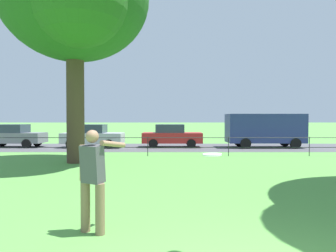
{
  "coord_description": "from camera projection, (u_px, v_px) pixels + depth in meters",
  "views": [
    {
      "loc": [
        -1.04,
        -3.16,
        1.93
      ],
      "look_at": [
        -1.05,
        7.58,
        1.68
      ],
      "focal_mm": 33.74,
      "sensor_mm": 36.0,
      "label": 1
    }
  ],
  "objects": [
    {
      "name": "street_strip",
      "position": [
        184.0,
        147.0,
        21.19
      ],
      "size": [
        80.0,
        6.2,
        0.01
      ],
      "primitive_type": "cube",
      "color": "#4C4C51",
      "rests_on": "ground"
    },
    {
      "name": "park_fence",
      "position": [
        188.0,
        143.0,
        16.22
      ],
      "size": [
        29.18,
        0.04,
        1.0
      ],
      "color": "#232328",
      "rests_on": "ground"
    },
    {
      "name": "person_thrower",
      "position": [
        93.0,
        177.0,
        5.32
      ],
      "size": [
        0.75,
        0.68,
        1.74
      ],
      "color": "#846B4C",
      "rests_on": "ground"
    },
    {
      "name": "frisbee",
      "position": [
        212.0,
        155.0,
        4.47
      ],
      "size": [
        0.3,
        0.3,
        0.03
      ],
      "color": "white"
    },
    {
      "name": "car_grey_far_right",
      "position": [
        14.0,
        136.0,
        21.34
      ],
      "size": [
        4.04,
        1.88,
        1.54
      ],
      "color": "slate",
      "rests_on": "ground"
    },
    {
      "name": "car_silver_far_left",
      "position": [
        93.0,
        136.0,
        21.01
      ],
      "size": [
        4.05,
        1.92,
        1.54
      ],
      "color": "#B7BABF",
      "rests_on": "ground"
    },
    {
      "name": "car_red_left",
      "position": [
        172.0,
        136.0,
        21.34
      ],
      "size": [
        4.02,
        1.86,
        1.54
      ],
      "color": "red",
      "rests_on": "ground"
    },
    {
      "name": "panel_van_right",
      "position": [
        265.0,
        128.0,
        21.05
      ],
      "size": [
        5.0,
        2.1,
        2.24
      ],
      "color": "navy",
      "rests_on": "ground"
    }
  ]
}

